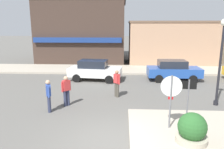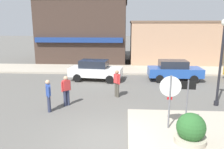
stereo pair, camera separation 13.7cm
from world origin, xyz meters
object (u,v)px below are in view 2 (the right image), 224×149
Objects in this scene: stop_sign at (170,95)px; parked_car_second at (174,70)px; one_way_sign at (187,99)px; planter at (191,131)px; pedestrian_kerb_side at (66,90)px; pedestrian_crossing_near at (48,95)px; lamp_post at (222,50)px; pedestrian_crossing_far at (117,83)px; parked_car_nearest at (95,70)px.

stop_sign is 0.57× the size of parked_car_second.
one_way_sign is at bearing -98.67° from parked_car_second.
pedestrian_kerb_side is (-5.39, 3.66, 0.31)m from planter.
pedestrian_crossing_near reaches higher than planter.
stop_sign is at bearing -103.18° from parked_car_second.
lamp_post is 5.84m from pedestrian_crossing_far.
lamp_post is at bearing -78.09° from parked_car_second.
planter is at bearing -97.32° from one_way_sign.
pedestrian_crossing_far is at bearing 32.15° from pedestrian_kerb_side.
parked_car_second is at bearing 40.83° from pedestrian_kerb_side.
one_way_sign is 0.52× the size of parked_car_second.
one_way_sign is 0.46× the size of lamp_post.
stop_sign is 0.77m from one_way_sign.
parked_car_nearest is (-4.07, 8.18, -0.71)m from stop_sign.
pedestrian_kerb_side is (-4.83, 2.57, -0.65)m from stop_sign.
planter is 6.66m from pedestrian_crossing_near.
one_way_sign is at bearing 14.47° from stop_sign.
lamp_post is 2.82× the size of pedestrian_kerb_side.
parked_car_nearest is at bearing 77.74° from pedestrian_crossing_near.
lamp_post is 8.94m from pedestrian_crossing_near.
stop_sign is at bearing -17.43° from pedestrian_crossing_near.
stop_sign is 4.81m from pedestrian_crossing_far.
planter is 0.76× the size of pedestrian_crossing_near.
parked_car_second is 2.49× the size of pedestrian_crossing_far.
pedestrian_kerb_side reaches higher than parked_car_second.
parked_car_second is at bearing 81.51° from planter.
parked_car_second is 2.49× the size of pedestrian_crossing_near.
one_way_sign is 5.01m from pedestrian_crossing_far.
pedestrian_crossing_near is (-7.45, -6.74, 0.06)m from parked_car_second.
lamp_post is (3.11, 3.12, 1.44)m from stop_sign.
pedestrian_crossing_far is 3.06m from pedestrian_kerb_side.
lamp_post reaches higher than one_way_sign.
lamp_post is at bearing 58.74° from planter.
parked_car_second is 2.49× the size of pedestrian_kerb_side.
one_way_sign is 6.06m from pedestrian_kerb_side.
parked_car_nearest is (-4.63, 9.26, 0.25)m from planter.
stop_sign reaches higher than planter.
pedestrian_crossing_far is (3.23, 2.49, 0.00)m from pedestrian_crossing_near.
lamp_post is at bearing 50.86° from one_way_sign.
lamp_post reaches higher than parked_car_second.
lamp_post is 9.04m from parked_car_nearest.
pedestrian_crossing_near is (-5.47, 1.72, -0.65)m from stop_sign.
pedestrian_crossing_far is (-2.24, 4.20, -0.65)m from stop_sign.
stop_sign is 0.51× the size of lamp_post.
pedestrian_kerb_side is (-5.55, 2.39, -0.46)m from one_way_sign.
parked_car_nearest is at bearing 120.91° from one_way_sign.
planter is at bearing -34.16° from pedestrian_kerb_side.
pedestrian_crossing_far is (-2.80, 5.29, 0.31)m from planter.
pedestrian_kerb_side is (-7.94, -0.55, -2.09)m from lamp_post.
one_way_sign is 1.30× the size of pedestrian_kerb_side.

